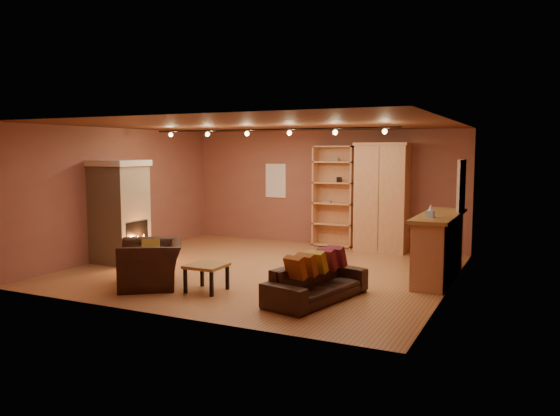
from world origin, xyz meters
The scene contains 16 objects.
floor centered at (0.00, 0.00, 0.00)m, with size 7.00×7.00×0.00m, color brown.
ceiling centered at (0.00, 0.00, 2.80)m, with size 7.00×7.00×0.00m, color #5B301C.
back_wall centered at (0.00, 3.25, 1.40)m, with size 7.00×0.02×2.80m, color brown.
left_wall centered at (-3.50, 0.00, 1.40)m, with size 0.02×6.50×2.80m, color brown.
right_wall centered at (3.50, 0.00, 1.40)m, with size 0.02×6.50×2.80m, color brown.
fireplace centered at (-3.04, -0.60, 1.06)m, with size 1.01×0.98×2.12m.
back_window centered at (-1.30, 3.23, 1.55)m, with size 0.56×0.04×0.86m, color white.
bookcase centered at (0.33, 3.12, 1.24)m, with size 1.00×0.39×2.43m.
armoire centered at (1.55, 2.93, 1.25)m, with size 1.22×0.69×2.49m.
bar_counter centered at (3.20, 0.71, 0.60)m, with size 0.66×2.47×1.18m.
tissue_box centered at (3.15, 0.08, 1.27)m, with size 0.12×0.12×0.21m.
right_window centered at (3.47, 1.40, 1.65)m, with size 0.05×0.90×1.00m, color white.
loveseat centered at (1.74, -1.58, 0.39)m, with size 0.98×1.99×0.78m.
armchair centered at (-1.15, -1.97, 0.52)m, with size 1.32×1.41×1.04m.
coffee_table centered at (-0.10, -1.87, 0.39)m, with size 0.60×0.60×0.45m.
track_rail centered at (0.00, 0.20, 2.69)m, with size 5.20×0.09×0.13m.
Camera 1 is at (4.79, -9.31, 2.31)m, focal length 35.00 mm.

